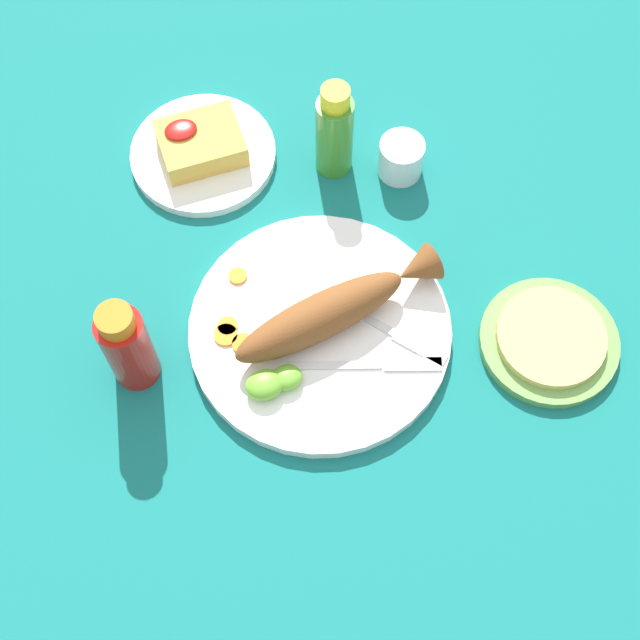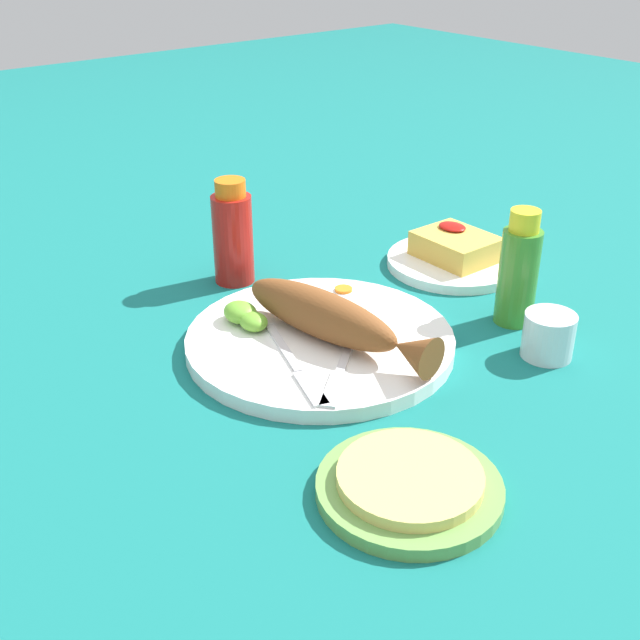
{
  "view_description": "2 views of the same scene",
  "coord_description": "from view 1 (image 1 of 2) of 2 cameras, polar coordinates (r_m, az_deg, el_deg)",
  "views": [
    {
      "loc": [
        0.15,
        0.45,
        1.01
      ],
      "look_at": [
        0.0,
        0.0,
        0.04
      ],
      "focal_mm": 50.0,
      "sensor_mm": 36.0,
      "label": 1
    },
    {
      "loc": [
        -0.66,
        0.53,
        0.49
      ],
      "look_at": [
        0.0,
        0.0,
        0.04
      ],
      "focal_mm": 45.0,
      "sensor_mm": 36.0,
      "label": 2
    }
  ],
  "objects": [
    {
      "name": "hot_sauce_bottle_green",
      "position": [
        1.19,
        0.93,
        11.95
      ],
      "size": [
        0.05,
        0.05,
        0.15
      ],
      "color": "#3D8428",
      "rests_on": "ground_plane"
    },
    {
      "name": "tortilla_plate",
      "position": [
        1.14,
        14.43,
        -1.34
      ],
      "size": [
        0.17,
        0.17,
        0.01
      ],
      "primitive_type": "cylinder",
      "color": "#6B9E4C",
      "rests_on": "ground_plane"
    },
    {
      "name": "ground_plane",
      "position": [
        1.11,
        0.0,
        -0.86
      ],
      "size": [
        4.0,
        4.0,
        0.0
      ],
      "primitive_type": "plane",
      "color": "#146B66"
    },
    {
      "name": "tortilla_stack",
      "position": [
        1.13,
        14.58,
        -1.06
      ],
      "size": [
        0.13,
        0.13,
        0.01
      ],
      "primitive_type": "cylinder",
      "color": "#E0C666",
      "rests_on": "tortilla_plate"
    },
    {
      "name": "fork_near",
      "position": [
        1.1,
        4.39,
        -0.64
      ],
      "size": [
        0.13,
        0.15,
        0.0
      ],
      "rotation": [
        0.0,
        0.0,
        8.54
      ],
      "color": "silver",
      "rests_on": "main_plate"
    },
    {
      "name": "hot_sauce_bottle_red",
      "position": [
        1.05,
        -12.23,
        -1.65
      ],
      "size": [
        0.06,
        0.06,
        0.15
      ],
      "color": "#B21914",
      "rests_on": "ground_plane"
    },
    {
      "name": "carrot_slice_far",
      "position": [
        1.1,
        -6.05,
        -0.96
      ],
      "size": [
        0.03,
        0.03,
        0.0
      ],
      "primitive_type": "cylinder",
      "color": "orange",
      "rests_on": "main_plate"
    },
    {
      "name": "side_plate_fries",
      "position": [
        1.26,
        -7.48,
        10.48
      ],
      "size": [
        0.2,
        0.2,
        0.01
      ],
      "primitive_type": "cylinder",
      "color": "white",
      "rests_on": "ground_plane"
    },
    {
      "name": "main_plate",
      "position": [
        1.11,
        0.0,
        -0.66
      ],
      "size": [
        0.33,
        0.33,
        0.02
      ],
      "primitive_type": "cylinder",
      "color": "white",
      "rests_on": "ground_plane"
    },
    {
      "name": "lime_wedge_main",
      "position": [
        1.05,
        -3.58,
        -4.16
      ],
      "size": [
        0.05,
        0.04,
        0.03
      ],
      "primitive_type": "ellipsoid",
      "color": "#6BB233",
      "rests_on": "main_plate"
    },
    {
      "name": "carrot_slice_extra",
      "position": [
        1.09,
        -4.93,
        -1.52
      ],
      "size": [
        0.03,
        0.03,
        0.0
      ],
      "primitive_type": "cylinder",
      "color": "orange",
      "rests_on": "main_plate"
    },
    {
      "name": "carrot_slice_mid",
      "position": [
        1.1,
        -5.94,
        -0.39
      ],
      "size": [
        0.03,
        0.03,
        0.0
      ],
      "primitive_type": "cylinder",
      "color": "orange",
      "rests_on": "main_plate"
    },
    {
      "name": "fried_fish",
      "position": [
        1.08,
        0.92,
        0.66
      ],
      "size": [
        0.28,
        0.1,
        0.06
      ],
      "rotation": [
        0.0,
        0.0,
        0.17
      ],
      "color": "brown",
      "rests_on": "main_plate"
    },
    {
      "name": "lime_wedge_side",
      "position": [
        1.06,
        -2.17,
        -3.71
      ],
      "size": [
        0.04,
        0.03,
        0.02
      ],
      "primitive_type": "ellipsoid",
      "color": "#6BB233",
      "rests_on": "main_plate"
    },
    {
      "name": "salt_cup",
      "position": [
        1.23,
        5.19,
        10.2
      ],
      "size": [
        0.06,
        0.06,
        0.05
      ],
      "color": "silver",
      "rests_on": "ground_plane"
    },
    {
      "name": "fork_far",
      "position": [
        1.08,
        3.61,
        -2.87
      ],
      "size": [
        0.18,
        0.07,
        0.0
      ],
      "rotation": [
        0.0,
        0.0,
        9.1
      ],
      "color": "silver",
      "rests_on": "main_plate"
    },
    {
      "name": "carrot_slice_near",
      "position": [
        1.13,
        -5.29,
        2.82
      ],
      "size": [
        0.02,
        0.02,
        0.0
      ],
      "primitive_type": "cylinder",
      "color": "orange",
      "rests_on": "main_plate"
    },
    {
      "name": "fries_pile",
      "position": [
        1.24,
        -7.66,
        11.19
      ],
      "size": [
        0.11,
        0.09,
        0.04
      ],
      "color": "gold",
      "rests_on": "side_plate_fries"
    }
  ]
}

